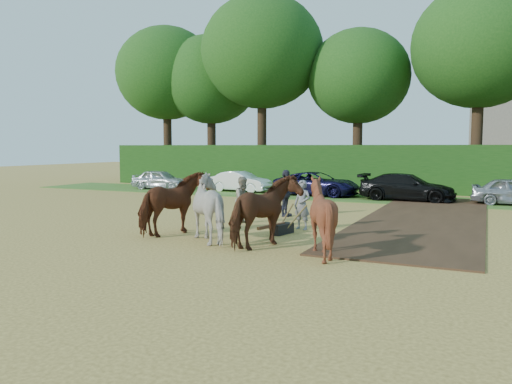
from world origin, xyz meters
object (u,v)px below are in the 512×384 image
Objects in this scene: spectator_far at (285,193)px; plough_team at (242,209)px; spectator_near at (244,200)px; parked_cars at (482,190)px; church at (495,58)px.

plough_team is at bearing -166.31° from spectator_far.
plough_team is (1.71, -3.57, 0.15)m from spectator_near.
plough_team is (0.96, -5.95, 0.06)m from spectator_far.
plough_team is 16.01m from parked_cars.
church is (0.50, 40.98, 13.04)m from parked_cars.
spectator_near is 0.25× the size of plough_team.
church is at bearing -4.46° from spectator_far.
spectator_near is 0.07× the size of church.
church is (8.61, 52.08, 12.84)m from spectator_near.
spectator_near is at bearing 115.66° from plough_team.
spectator_far is 0.07× the size of church.
parked_cars is (8.11, 11.10, -0.20)m from spectator_near.
spectator_far is 11.41m from parked_cars.
plough_team reaches higher than spectator_far.
spectator_near reaches higher than parked_cars.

